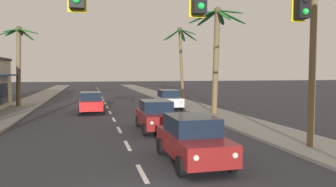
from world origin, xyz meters
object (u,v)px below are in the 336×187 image
at_px(sedan_third_in_queue, 156,115).
at_px(sedan_oncoming_far, 91,102).
at_px(palm_left_third, 19,51).
at_px(palm_right_second, 216,42).
at_px(sedan_lead_at_stop_bar, 192,139).
at_px(sedan_parked_nearest_kerb, 169,99).
at_px(traffic_signal_mast, 263,14).
at_px(palm_right_nearest, 314,11).
at_px(palm_right_third, 181,47).

relative_size(sedan_third_in_queue, sedan_oncoming_far, 1.00).
height_order(palm_left_third, palm_right_second, palm_right_second).
distance_m(sedan_lead_at_stop_bar, sedan_parked_nearest_kerb, 17.35).
height_order(traffic_signal_mast, palm_right_nearest, palm_right_nearest).
relative_size(traffic_signal_mast, sedan_lead_at_stop_bar, 2.58).
xyz_separation_m(palm_left_third, palm_right_second, (15.75, -9.36, 0.36)).
relative_size(sedan_third_in_queue, palm_right_second, 0.55).
bearing_deg(palm_right_second, sedan_third_in_queue, -137.35).
height_order(sedan_lead_at_stop_bar, palm_right_nearest, palm_right_nearest).
bearing_deg(palm_left_third, palm_right_second, -30.72).
relative_size(traffic_signal_mast, palm_left_third, 1.53).
distance_m(traffic_signal_mast, sedan_third_in_queue, 10.95).
xyz_separation_m(traffic_signal_mast, palm_right_third, (5.58, 26.94, 1.27)).
relative_size(sedan_parked_nearest_kerb, palm_right_second, 0.55).
bearing_deg(palm_right_nearest, palm_right_second, 88.04).
relative_size(sedan_parked_nearest_kerb, palm_right_nearest, 0.58).
distance_m(sedan_third_in_queue, palm_right_second, 9.20).
bearing_deg(palm_right_nearest, sedan_third_in_queue, 131.65).
bearing_deg(palm_right_second, sedan_lead_at_stop_bar, -115.86).
distance_m(sedan_third_in_queue, sedan_parked_nearest_kerb, 10.84).
height_order(palm_right_nearest, palm_right_third, palm_right_third).
relative_size(palm_right_nearest, palm_right_second, 0.95).
bearing_deg(traffic_signal_mast, palm_left_third, 113.09).
bearing_deg(sedan_parked_nearest_kerb, palm_right_second, -63.25).
distance_m(sedan_parked_nearest_kerb, palm_right_third, 8.73).
bearing_deg(sedan_third_in_queue, sedan_parked_nearest_kerb, 72.36).
relative_size(traffic_signal_mast, sedan_third_in_queue, 2.57).
bearing_deg(palm_right_third, palm_right_second, -92.25).
bearing_deg(palm_left_third, traffic_signal_mast, -66.91).
bearing_deg(traffic_signal_mast, sedan_oncoming_far, 102.40).
relative_size(sedan_lead_at_stop_bar, sedan_third_in_queue, 1.00).
distance_m(sedan_oncoming_far, palm_right_third, 13.53).
height_order(sedan_third_in_queue, sedan_oncoming_far, same).
distance_m(sedan_oncoming_far, palm_right_second, 11.08).
bearing_deg(palm_left_third, sedan_oncoming_far, -41.92).
xyz_separation_m(traffic_signal_mast, palm_left_third, (-10.62, 24.91, 0.49)).
bearing_deg(traffic_signal_mast, palm_right_nearest, 41.09).
xyz_separation_m(sedan_lead_at_stop_bar, palm_left_third, (-9.92, 21.40, 4.38)).
distance_m(palm_left_third, palm_right_third, 16.35).
height_order(sedan_third_in_queue, palm_right_second, palm_right_second).
xyz_separation_m(sedan_third_in_queue, palm_right_second, (5.80, 5.34, 4.74)).
height_order(traffic_signal_mast, palm_right_second, palm_right_second).
height_order(sedan_lead_at_stop_bar, sedan_parked_nearest_kerb, same).
xyz_separation_m(sedan_oncoming_far, palm_left_third, (-6.41, 5.76, 4.38)).
distance_m(sedan_parked_nearest_kerb, palm_left_third, 14.61).
height_order(traffic_signal_mast, palm_left_third, palm_left_third).
bearing_deg(sedan_lead_at_stop_bar, palm_right_second, 64.14).
bearing_deg(palm_left_third, sedan_third_in_queue, -55.90).
relative_size(sedan_lead_at_stop_bar, palm_left_third, 0.59).
height_order(sedan_parked_nearest_kerb, palm_right_third, palm_right_third).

